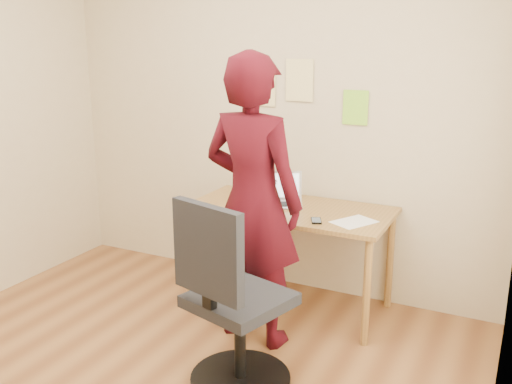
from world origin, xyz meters
The scene contains 10 objects.
room centered at (0.00, 0.00, 1.35)m, with size 3.58×3.58×2.78m.
desk centered at (0.32, 1.38, 0.65)m, with size 1.40×0.70×0.74m.
laptop centered at (0.22, 1.44, 0.79)m, with size 0.38×0.37×0.22m.
paper_sheet centered at (0.81, 1.27, 0.74)m, with size 0.19×0.27×0.00m, color white.
phone centered at (0.59, 1.17, 0.75)m, with size 0.11×0.14×0.01m.
wall_note_left centered at (-0.07, 1.74, 1.54)m, with size 0.21×0.00×0.30m, color #EFDA8F.
wall_note_mid centered at (0.22, 1.74, 1.59)m, with size 0.21×0.00×0.30m, color #EFDA8F.
wall_note_right centered at (0.65, 1.74, 1.41)m, with size 0.18×0.00×0.24m, color #90DE32.
office_chair centered at (0.43, 0.31, 0.47)m, with size 0.59×0.61×1.09m.
person centered at (0.28, 0.87, 0.91)m, with size 0.66×0.44×1.82m, color #37070E.
Camera 1 is at (1.79, -2.12, 1.88)m, focal length 40.00 mm.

